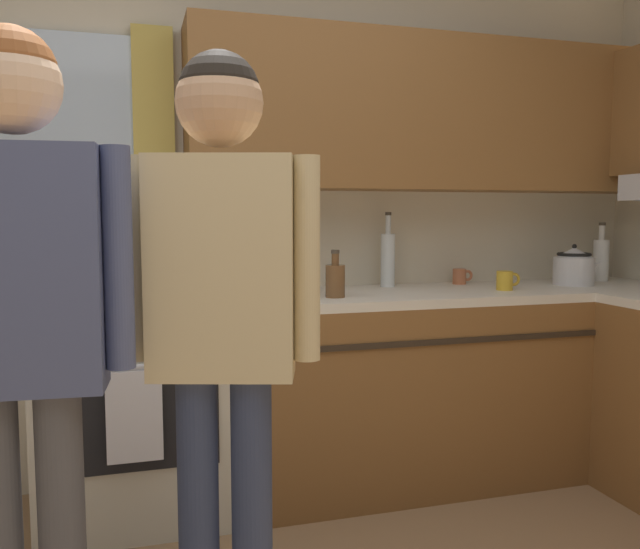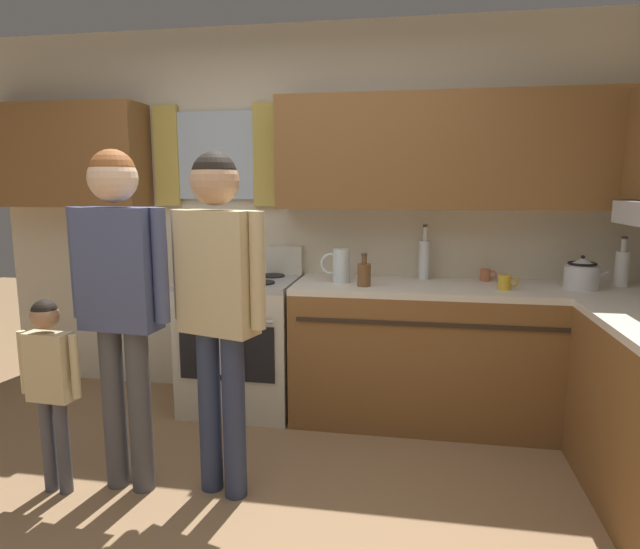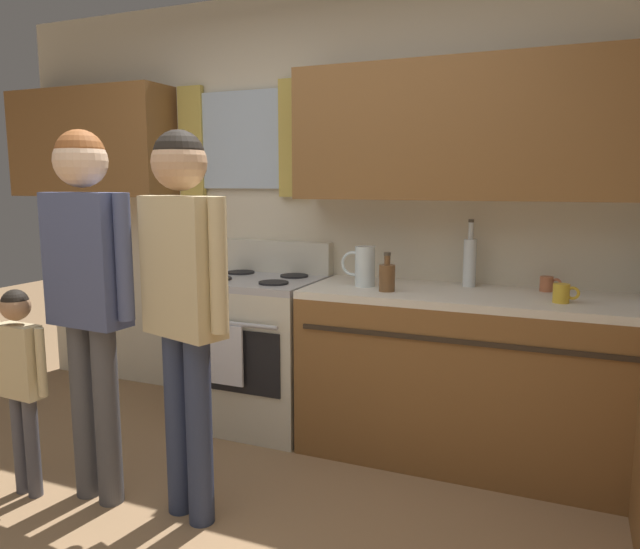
{
  "view_description": "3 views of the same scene",
  "coord_description": "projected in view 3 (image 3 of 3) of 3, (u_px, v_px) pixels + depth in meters",
  "views": [
    {
      "loc": [
        -0.33,
        -1.2,
        1.26
      ],
      "look_at": [
        0.29,
        0.92,
        1.05
      ],
      "focal_mm": 36.15,
      "sensor_mm": 36.0,
      "label": 1
    },
    {
      "loc": [
        0.79,
        -1.89,
        1.52
      ],
      "look_at": [
        0.29,
        1.03,
        1.03
      ],
      "focal_mm": 30.25,
      "sensor_mm": 36.0,
      "label": 2
    },
    {
      "loc": [
        1.37,
        -1.54,
        1.46
      ],
      "look_at": [
        0.32,
        0.95,
        1.04
      ],
      "focal_mm": 33.46,
      "sensor_mm": 36.0,
      "label": 3
    }
  ],
  "objects": [
    {
      "name": "cup_terracotta",
      "position": [
        548.0,
        284.0,
        3.11
      ],
      "size": [
        0.11,
        0.07,
        0.08
      ],
      "color": "#B76642",
      "rests_on": "kitchen_counter_run"
    },
    {
      "name": "stove_oven",
      "position": [
        258.0,
        348.0,
        3.62
      ],
      "size": [
        0.74,
        0.67,
        1.1
      ],
      "color": "beige",
      "rests_on": "ground"
    },
    {
      "name": "adult_in_plaid",
      "position": [
        183.0,
        281.0,
        2.48
      ],
      "size": [
        0.5,
        0.26,
        1.67
      ],
      "color": "#2D3856",
      "rests_on": "ground"
    },
    {
      "name": "adult_holding_child",
      "position": [
        87.0,
        274.0,
        2.64
      ],
      "size": [
        0.52,
        0.23,
        1.69
      ],
      "color": "#4C4C51",
      "rests_on": "ground"
    },
    {
      "name": "water_pitcher",
      "position": [
        364.0,
        266.0,
        3.26
      ],
      "size": [
        0.19,
        0.11,
        0.22
      ],
      "color": "silver",
      "rests_on": "kitchen_counter_run"
    },
    {
      "name": "small_child",
      "position": [
        20.0,
        368.0,
        2.74
      ],
      "size": [
        0.33,
        0.13,
        0.99
      ],
      "color": "#4C4C56",
      "rests_on": "ground"
    },
    {
      "name": "mug_mustard_yellow",
      "position": [
        562.0,
        293.0,
        2.81
      ],
      "size": [
        0.12,
        0.08,
        0.09
      ],
      "color": "gold",
      "rests_on": "kitchen_counter_run"
    },
    {
      "name": "kitchen_counter_run",
      "position": [
        580.0,
        413.0,
        2.64
      ],
      "size": [
        2.25,
        1.82,
        0.9
      ],
      "color": "brown",
      "rests_on": "ground"
    },
    {
      "name": "back_wall_unit",
      "position": [
        336.0,
        180.0,
        3.56
      ],
      "size": [
        4.6,
        0.42,
        2.6
      ],
      "color": "beige",
      "rests_on": "ground"
    },
    {
      "name": "bottle_squat_brown",
      "position": [
        387.0,
        277.0,
        3.11
      ],
      "size": [
        0.08,
        0.08,
        0.21
      ],
      "color": "brown",
      "rests_on": "kitchen_counter_run"
    },
    {
      "name": "bottle_tall_clear",
      "position": [
        470.0,
        261.0,
        3.24
      ],
      "size": [
        0.07,
        0.07,
        0.37
      ],
      "color": "silver",
      "rests_on": "kitchen_counter_run"
    }
  ]
}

